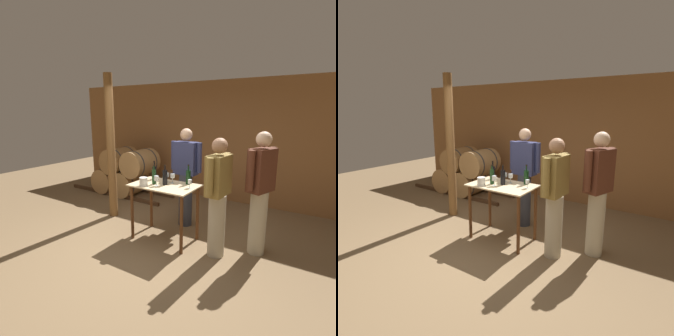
% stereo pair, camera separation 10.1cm
% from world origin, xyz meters
% --- Properties ---
extents(ground_plane, '(14.00, 14.00, 0.00)m').
position_xyz_m(ground_plane, '(0.00, 0.00, 0.00)').
color(ground_plane, brown).
extents(back_wall, '(8.40, 0.05, 2.70)m').
position_xyz_m(back_wall, '(0.00, 2.94, 1.35)').
color(back_wall, brown).
rests_on(back_wall, ground_plane).
extents(barrel_rack, '(2.77, 0.82, 1.15)m').
position_xyz_m(barrel_rack, '(-2.13, 2.07, 0.56)').
color(barrel_rack, '#4C331E').
rests_on(barrel_rack, ground_plane).
extents(tasting_table, '(1.02, 0.64, 0.91)m').
position_xyz_m(tasting_table, '(0.00, 0.58, 0.72)').
color(tasting_table, beige).
rests_on(tasting_table, ground_plane).
extents(wooden_post, '(0.16, 0.16, 2.70)m').
position_xyz_m(wooden_post, '(-1.39, 0.87, 1.35)').
color(wooden_post, brown).
rests_on(wooden_post, ground_plane).
extents(wine_bottle_far_left, '(0.07, 0.07, 0.31)m').
position_xyz_m(wine_bottle_far_left, '(-0.34, 0.79, 1.02)').
color(wine_bottle_far_left, black).
rests_on(wine_bottle_far_left, tasting_table).
extents(wine_bottle_left, '(0.06, 0.06, 0.31)m').
position_xyz_m(wine_bottle_left, '(-0.16, 0.53, 1.03)').
color(wine_bottle_left, '#193819').
rests_on(wine_bottle_left, tasting_table).
extents(wine_bottle_center, '(0.08, 0.08, 0.31)m').
position_xyz_m(wine_bottle_center, '(0.00, 0.60, 1.03)').
color(wine_bottle_center, black).
rests_on(wine_bottle_center, tasting_table).
extents(wine_bottle_right, '(0.07, 0.07, 0.31)m').
position_xyz_m(wine_bottle_right, '(0.29, 0.81, 1.03)').
color(wine_bottle_right, black).
rests_on(wine_bottle_right, tasting_table).
extents(wine_glass_near_left, '(0.07, 0.07, 0.16)m').
position_xyz_m(wine_glass_near_left, '(-0.07, 0.47, 1.02)').
color(wine_glass_near_left, silver).
rests_on(wine_glass_near_left, tasting_table).
extents(wine_glass_near_center, '(0.07, 0.07, 0.15)m').
position_xyz_m(wine_glass_near_center, '(-0.06, 0.74, 1.02)').
color(wine_glass_near_center, silver).
rests_on(wine_glass_near_center, tasting_table).
extents(wine_glass_near_right, '(0.07, 0.07, 0.15)m').
position_xyz_m(wine_glass_near_right, '(0.06, 0.73, 1.02)').
color(wine_glass_near_right, silver).
rests_on(wine_glass_near_right, tasting_table).
extents(wine_glass_far_side, '(0.06, 0.06, 0.13)m').
position_xyz_m(wine_glass_far_side, '(0.42, 0.63, 1.00)').
color(wine_glass_far_side, silver).
rests_on(wine_glass_far_side, tasting_table).
extents(ice_bucket, '(0.13, 0.13, 0.13)m').
position_xyz_m(ice_bucket, '(-0.25, 0.37, 0.97)').
color(ice_bucket, white).
rests_on(ice_bucket, tasting_table).
extents(person_host, '(0.59, 0.24, 1.75)m').
position_xyz_m(person_host, '(0.02, 1.24, 0.93)').
color(person_host, '#333847').
rests_on(person_host, ground_plane).
extents(person_visitor_with_scarf, '(0.34, 0.56, 1.77)m').
position_xyz_m(person_visitor_with_scarf, '(1.36, 0.93, 0.94)').
color(person_visitor_with_scarf, '#B7AD93').
rests_on(person_visitor_with_scarf, ground_plane).
extents(person_visitor_bearded, '(0.25, 0.59, 1.69)m').
position_xyz_m(person_visitor_bearded, '(0.89, 0.55, 0.89)').
color(person_visitor_bearded, '#B7AD93').
rests_on(person_visitor_bearded, ground_plane).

